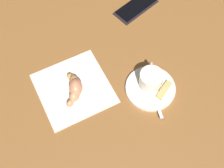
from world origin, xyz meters
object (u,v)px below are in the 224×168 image
Objects in this scene: saucer at (150,88)px; sugar_packet at (164,90)px; croissant at (75,88)px; teaspoon at (152,91)px; cell_phone at (136,7)px; espresso_cup at (151,79)px; napkin at (74,88)px.

saucer is 0.04m from sugar_packet.
saucer is at bearing -19.92° from croissant.
cell_phone is (0.09, 0.31, -0.01)m from teaspoon.
cell_phone is (0.08, 0.28, -0.03)m from espresso_cup.
espresso_cup is 1.34× the size of sugar_packet.
espresso_cup reaches higher than croissant.
sugar_packet reaches higher than saucer.
napkin is (-0.23, 0.11, -0.01)m from sugar_packet.
saucer is at bearing -106.71° from cell_phone.
espresso_cup is at bearing 72.13° from saucer.
teaspoon is 0.22m from croissant.
sugar_packet is 0.26m from napkin.
sugar_packet is at bearing -17.97° from teaspoon.
napkin is at bearing 161.22° from espresso_cup.
napkin is 0.36m from cell_phone.
teaspoon is at bearing -23.24° from croissant.
espresso_cup is 0.03m from teaspoon.
sugar_packet reaches higher than napkin.
saucer is 0.72× the size of napkin.
cell_phone is (0.06, 0.32, -0.01)m from sugar_packet.
saucer is 0.03m from espresso_cup.
napkin is at bearing 157.47° from saucer.
croissant is at bearing 160.08° from saucer.
saucer reaches higher than napkin.
espresso_cup is 0.66× the size of teaspoon.
napkin is 0.02m from croissant.
espresso_cup is at bearing 74.42° from teaspoon.
napkin is at bearing -143.95° from cell_phone.
teaspoon reaches higher than napkin.
teaspoon is 0.78× the size of cell_phone.
cell_phone is at bearing 36.05° from napkin.
croissant is (0.00, -0.01, 0.02)m from napkin.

